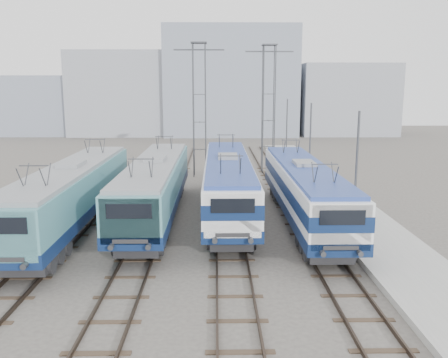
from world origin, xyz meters
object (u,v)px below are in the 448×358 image
locomotive_center_right (228,180)px  catenary_tower_west (199,104)px  safety_cone (368,245)px  mast_rear (287,134)px  locomotive_far_right (304,187)px  mast_mid (310,150)px  locomotive_far_left (72,192)px  catenary_tower_east (269,103)px  mast_front (356,180)px  locomotive_center_left (155,184)px

locomotive_center_right → catenary_tower_west: (-2.25, 13.90, 4.31)m
locomotive_center_right → safety_cone: size_ratio=35.76×
locomotive_center_right → mast_rear: size_ratio=2.61×
locomotive_far_right → catenary_tower_west: catenary_tower_west is taller
catenary_tower_west → mast_rear: catenary_tower_west is taller
locomotive_far_right → mast_mid: mast_mid is taller
locomotive_far_left → locomotive_center_right: (9.00, 3.02, 0.06)m
locomotive_far_left → mast_rear: bearing=53.7°
locomotive_far_right → mast_mid: bearing=76.8°
catenary_tower_east → mast_front: (2.10, -22.00, -3.14)m
locomotive_far_right → mast_rear: bearing=84.7°
catenary_tower_east → locomotive_center_left: bearing=-117.5°
locomotive_far_left → safety_cone: (15.71, -4.52, -1.72)m
mast_mid → locomotive_far_left: bearing=-149.9°
mast_rear → catenary_tower_east: bearing=-136.4°
locomotive_center_left → mast_front: size_ratio=2.60×
locomotive_center_right → mast_front: (6.35, -6.10, 1.17)m
catenary_tower_east → mast_front: catenary_tower_east is taller
catenary_tower_east → mast_rear: catenary_tower_east is taller
locomotive_center_left → catenary_tower_east: bearing=62.5°
locomotive_center_left → locomotive_far_right: size_ratio=1.03×
locomotive_center_right → mast_front: mast_front is taller
catenary_tower_west → locomotive_far_left: bearing=-111.8°
locomotive_center_right → mast_front: size_ratio=2.61×
mast_mid → safety_cone: size_ratio=13.68×
mast_rear → safety_cone: size_ratio=13.68×
locomotive_far_right → mast_front: size_ratio=2.52×
locomotive_center_right → mast_mid: size_ratio=2.61×
locomotive_far_right → mast_front: bearing=-65.7°
locomotive_center_left → locomotive_center_right: size_ratio=0.99×
locomotive_center_right → mast_front: 8.88m
locomotive_center_left → safety_cone: (11.21, -6.63, -1.71)m
locomotive_far_left → mast_mid: (15.35, 8.91, 1.22)m
catenary_tower_east → mast_mid: (2.10, -10.00, -3.14)m
mast_front → catenary_tower_east: bearing=95.5°
locomotive_far_right → safety_cone: bearing=-68.3°
locomotive_center_left → mast_front: (10.85, -5.20, 1.24)m
locomotive_far_left → mast_mid: mast_mid is taller
mast_mid → safety_cone: bearing=-88.5°
locomotive_far_right → catenary_tower_east: (-0.25, 17.90, 4.38)m
locomotive_far_right → locomotive_center_right: bearing=156.0°
locomotive_center_left → mast_mid: (10.85, 6.80, 1.24)m
locomotive_far_left → mast_mid: 17.79m
safety_cone → locomotive_center_right: bearing=131.7°
catenary_tower_west → safety_cone: (8.96, -21.43, -6.09)m
locomotive_center_left → mast_rear: 21.74m
locomotive_far_left → catenary_tower_west: 18.73m
locomotive_far_right → mast_rear: 20.02m
locomotive_far_left → locomotive_far_right: (13.50, 1.02, -0.02)m
locomotive_center_left → mast_rear: (10.85, 18.80, 1.24)m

